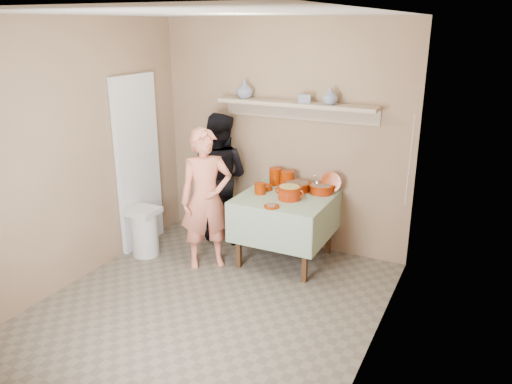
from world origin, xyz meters
The scene contains 22 objects.
ground centered at (0.00, 0.00, 0.00)m, with size 3.50×3.50×0.00m, color #675E51.
tile_panel centered at (-1.46, 0.95, 1.00)m, with size 0.06×0.70×2.00m, color silver.
plate_stack_a centered at (-0.01, 1.60, 0.86)m, with size 0.15×0.15×0.19m, color #7B1D00.
plate_stack_b centered at (0.14, 1.57, 0.86)m, with size 0.16×0.16×0.19m, color #7B1D00.
bowl_stack centered at (-0.03, 1.22, 0.82)m, with size 0.12×0.12×0.12m, color #7B1D00.
empty_bowl centered at (-0.04, 1.38, 0.79)m, with size 0.16×0.16×0.05m, color #7B1D00.
propped_lid centered at (0.65, 1.59, 0.88)m, with size 0.23×0.23×0.02m, color #7B1D00.
vase_right centered at (0.58, 1.62, 1.81)m, with size 0.17×0.17×0.18m, color navy.
vase_left centered at (-0.43, 1.64, 1.82)m, with size 0.19×0.19×0.20m, color navy.
ceramic_box centered at (0.30, 1.61, 1.77)m, with size 0.13×0.09×0.09m, color navy.
person_cook centered at (-0.46, 0.80, 0.76)m, with size 0.56×0.36×1.52m, color #DE795F.
person_helper centered at (-0.72, 1.51, 0.78)m, with size 0.75×0.59×1.55m, color black.
room_shell centered at (0.00, 0.00, 1.61)m, with size 3.04×3.54×2.62m.
serving_table centered at (0.25, 1.28, 0.64)m, with size 0.97×0.97×0.76m.
cazuela_meat_a centered at (0.29, 1.49, 0.82)m, with size 0.30×0.30×0.10m.
cazuela_meat_b centered at (0.56, 1.54, 0.82)m, with size 0.28×0.28×0.10m.
ladle centered at (0.51, 1.54, 0.87)m, with size 0.08×0.26×0.19m.
cazuela_rice centered at (0.32, 1.20, 0.85)m, with size 0.33×0.25×0.14m.
front_plate centered at (0.26, 0.89, 0.77)m, with size 0.16×0.16×0.03m.
wall_shelf centered at (0.20, 1.65, 1.67)m, with size 1.80×0.25×0.21m.
trash_bin centered at (-1.24, 0.70, 0.28)m, with size 0.32×0.32×0.56m.
electrical_cord centered at (1.47, 1.48, 1.25)m, with size 0.01×0.05×0.90m.
Camera 1 is at (2.20, -3.42, 2.52)m, focal length 35.00 mm.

